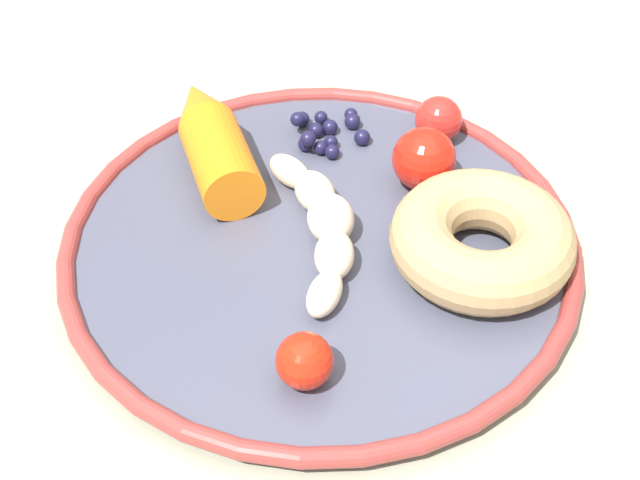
% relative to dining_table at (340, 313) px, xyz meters
% --- Properties ---
extents(dining_table, '(1.22, 0.87, 0.75)m').
position_rel_dining_table_xyz_m(dining_table, '(0.00, 0.00, 0.00)').
color(dining_table, gray).
rests_on(dining_table, ground_plane).
extents(plate, '(0.34, 0.34, 0.02)m').
position_rel_dining_table_xyz_m(plate, '(-0.01, 0.02, 0.09)').
color(plate, '#45485A').
rests_on(plate, dining_table).
extents(banana, '(0.16, 0.06, 0.03)m').
position_rel_dining_table_xyz_m(banana, '(-0.01, 0.02, 0.11)').
color(banana, beige).
rests_on(banana, plate).
extents(carrot_orange, '(0.13, 0.04, 0.04)m').
position_rel_dining_table_xyz_m(carrot_orange, '(0.09, 0.07, 0.12)').
color(carrot_orange, orange).
rests_on(carrot_orange, plate).
extents(donut, '(0.15, 0.15, 0.04)m').
position_rel_dining_table_xyz_m(donut, '(-0.07, -0.07, 0.12)').
color(donut, tan).
rests_on(donut, plate).
extents(blueberry_pile, '(0.05, 0.06, 0.02)m').
position_rel_dining_table_xyz_m(blueberry_pile, '(0.08, -0.02, 0.10)').
color(blueberry_pile, '#191638').
rests_on(blueberry_pile, plate).
extents(tomato_near, '(0.04, 0.04, 0.04)m').
position_rel_dining_table_xyz_m(tomato_near, '(0.02, -0.06, 0.12)').
color(tomato_near, red).
rests_on(tomato_near, plate).
extents(tomato_mid, '(0.03, 0.03, 0.03)m').
position_rel_dining_table_xyz_m(tomato_mid, '(0.06, -0.09, 0.11)').
color(tomato_mid, red).
rests_on(tomato_mid, plate).
extents(tomato_far, '(0.03, 0.03, 0.03)m').
position_rel_dining_table_xyz_m(tomato_far, '(-0.12, 0.06, 0.11)').
color(tomato_far, red).
rests_on(tomato_far, plate).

